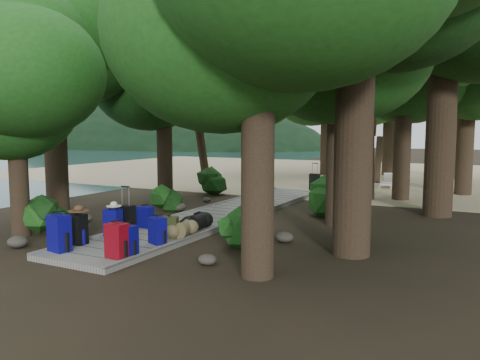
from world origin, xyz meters
The scene contains 50 objects.
ground centered at (0.00, 0.00, 0.00)m, with size 120.00×120.00×0.00m, color #2E2217.
sand_beach centered at (0.00, 16.00, 0.01)m, with size 40.00×22.00×0.02m, color tan.
water_bay centered at (-32.00, 25.00, 0.00)m, with size 50.00×60.00×0.02m, color #274951.
distant_hill centered at (-40.00, 48.00, 0.00)m, with size 32.00×16.00×12.00m, color black.
boardwalk centered at (0.00, 1.00, 0.06)m, with size 2.00×12.00×0.12m, color gray.
backpack_left_a centered at (-0.66, -4.51, 0.52)m, with size 0.43×0.30×0.81m, color #0D0B7D, non-canonical shape.
backpack_left_b centered at (-0.79, -3.93, 0.47)m, with size 0.38×0.27×0.71m, color black, non-canonical shape.
backpack_left_c centered at (-0.64, -3.01, 0.46)m, with size 0.37×0.26×0.68m, color #0D0B7D, non-canonical shape.
backpack_left_d centered at (-0.64, -1.89, 0.41)m, with size 0.38×0.27×0.58m, color #0D0B7D, non-canonical shape.
backpack_right_a centered at (0.70, -4.34, 0.48)m, with size 0.40×0.29×0.72m, color #86000C, non-canonical shape.
backpack_right_b centered at (0.76, -4.13, 0.44)m, with size 0.36×0.25×0.65m, color #0D0B7D, non-canonical shape.
backpack_right_c centered at (0.68, -3.10, 0.43)m, with size 0.36×0.26×0.62m, color #0D0B7D, non-canonical shape.
backpack_right_d centered at (0.61, -2.55, 0.39)m, with size 0.35×0.25×0.53m, color #303917, non-canonical shape.
duffel_right_khaki centered at (0.77, -2.31, 0.30)m, with size 0.35×0.53×0.35m, color olive, non-canonical shape.
duffel_right_black centered at (0.68, -1.56, 0.32)m, with size 0.40×0.63×0.40m, color black, non-canonical shape.
suitcase_on_boardwalk centered at (-0.64, -2.57, 0.44)m, with size 0.42×0.23×0.65m, color black, non-canonical shape.
lone_suitcase_on_sand centered at (0.48, 7.84, 0.37)m, with size 0.44×0.25×0.70m, color black, non-canonical shape.
hat_brown centered at (-0.75, -3.91, 0.89)m, with size 0.44×0.44×0.13m, color #51351E, non-canonical shape.
hat_white centered at (-0.64, -2.97, 0.86)m, with size 0.34×0.34×0.11m, color silver, non-canonical shape.
kayak centered at (-3.42, 10.56, 0.20)m, with size 0.77×3.54×0.35m, color #AE0E17.
sun_lounger centered at (3.04, 10.18, 0.32)m, with size 0.60×1.87×0.60m, color silver, non-canonical shape.
tree_right_a centered at (3.37, -3.82, 4.03)m, with size 4.84×4.84×8.06m, color black, non-canonical shape.
tree_right_c centered at (3.32, 1.19, 4.27)m, with size 4.94×4.94×8.54m, color black, non-canonical shape.
tree_right_d centered at (5.59, 3.84, 5.87)m, with size 6.41×6.41×11.74m, color black, non-canonical shape.
tree_right_e centered at (4.11, 6.74, 4.37)m, with size 4.86×4.86×8.75m, color black, non-canonical shape.
tree_right_f centered at (6.06, 9.28, 4.52)m, with size 5.06×5.06×9.04m, color black, non-canonical shape.
tree_left_a centered at (-3.01, -3.59, 3.13)m, with size 3.76×3.76×6.26m, color black, non-canonical shape.
tree_left_b centered at (-5.18, -0.59, 4.96)m, with size 5.51×5.51×9.92m, color black, non-canonical shape.
tree_left_c centered at (-3.87, 3.28, 4.15)m, with size 4.77×4.77×8.29m, color black, non-canonical shape.
tree_back_a centered at (-1.25, 14.97, 4.77)m, with size 5.52×5.52×9.55m, color black, non-canonical shape.
tree_back_b centered at (1.93, 16.24, 4.50)m, with size 5.04×5.04×9.01m, color black, non-canonical shape.
tree_back_c centered at (5.39, 15.88, 4.90)m, with size 5.44×5.44×9.80m, color black, non-canonical shape.
tree_back_d centered at (-5.45, 13.95, 4.07)m, with size 4.89×4.89×8.15m, color black, non-canonical shape.
palm_right_a centered at (3.25, 6.55, 3.88)m, with size 4.55×4.55×7.76m, color #173B10, non-canonical shape.
palm_right_b centered at (4.97, 10.31, 4.07)m, with size 4.22×4.22×8.15m, color #173B10, non-canonical shape.
palm_right_c centered at (2.43, 12.24, 3.37)m, with size 4.24×4.24×6.74m, color #173B10, non-canonical shape.
palm_left_a centered at (-4.20, 6.33, 3.95)m, with size 4.96×4.96×7.89m, color #173B10, non-canonical shape.
rock_left_a centered at (-2.07, -4.40, 0.13)m, with size 0.46×0.41×0.25m, color #4C473F, non-canonical shape.
rock_left_b centered at (-2.91, -1.67, 0.11)m, with size 0.41×0.37×0.23m, color #4C473F, non-canonical shape.
rock_left_c centered at (-1.68, 0.94, 0.15)m, with size 0.56×0.50×0.31m, color #4C473F, non-canonical shape.
rock_left_d centered at (-1.86, 3.00, 0.08)m, with size 0.30×0.27×0.17m, color #4C473F, non-canonical shape.
rock_right_a centered at (2.24, -3.62, 0.10)m, with size 0.36×0.33×0.20m, color #4C473F, non-canonical shape.
rock_right_b centered at (2.83, -1.29, 0.12)m, with size 0.42×0.38×0.23m, color #4C473F, non-canonical shape.
rock_right_c centered at (1.31, 1.10, 0.08)m, with size 0.28×0.25×0.16m, color #4C473F, non-canonical shape.
shrub_left_a centered at (-2.78, -3.18, 0.46)m, with size 1.01×1.01×0.91m, color #1B4916, non-canonical shape.
shrub_left_b centered at (-1.98, 0.76, 0.36)m, with size 0.79×0.79×0.71m, color #1B4916, non-canonical shape.
shrub_left_c centered at (-2.75, 4.82, 0.55)m, with size 1.22×1.22×1.10m, color #1B4916, non-canonical shape.
shrub_right_a centered at (2.12, -2.34, 0.44)m, with size 0.99×0.99×0.89m, color #1B4916, non-canonical shape.
shrub_right_b centered at (2.61, 2.47, 0.57)m, with size 1.26×1.26×1.13m, color #1B4916, non-canonical shape.
shrub_right_c centered at (2.26, 5.12, 0.36)m, with size 0.81×0.81×0.73m, color #1B4916, non-canonical shape.
Camera 1 is at (6.74, -10.91, 2.50)m, focal length 35.00 mm.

